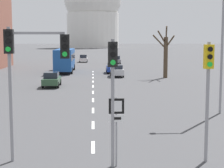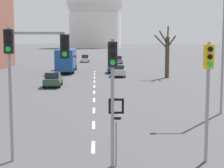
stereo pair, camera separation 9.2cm
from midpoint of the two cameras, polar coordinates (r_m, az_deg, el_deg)
The scene contains 23 objects.
lane_stripe_1 at distance 17.65m, azimuth -2.72°, elevation -9.56°, with size 0.16×2.00×0.01m, color silver.
lane_stripe_2 at distance 22.00m, azimuth -2.69°, elevation -6.25°, with size 0.16×2.00×0.01m, color silver.
lane_stripe_3 at distance 26.41m, azimuth -2.67°, elevation -4.03°, with size 0.16×2.00×0.01m, color silver.
lane_stripe_4 at distance 30.84m, azimuth -2.66°, elevation -2.45°, with size 0.16×2.00×0.01m, color silver.
lane_stripe_5 at distance 35.28m, azimuth -2.65°, elevation -1.27°, with size 0.16×2.00×0.01m, color silver.
lane_stripe_6 at distance 39.74m, azimuth -2.64°, elevation -0.36°, with size 0.16×2.00×0.01m, color silver.
lane_stripe_7 at distance 44.21m, azimuth -2.64°, elevation 0.38°, with size 0.16×2.00×0.01m, color silver.
lane_stripe_8 at distance 48.69m, azimuth -2.63°, elevation 0.97°, with size 0.16×2.00×0.01m, color silver.
lane_stripe_9 at distance 53.17m, azimuth -2.63°, elevation 1.47°, with size 0.16×2.00×0.01m, color silver.
lane_stripe_10 at distance 57.65m, azimuth -2.62°, elevation 1.89°, with size 0.16×2.00×0.01m, color silver.
traffic_signal_centre_tall at distance 14.33m, azimuth 0.26°, elevation 0.82°, with size 0.36×0.34×4.99m.
traffic_signal_near_right at distance 15.42m, azimuth 14.60°, elevation 0.75°, with size 0.36×0.34×4.88m.
traffic_signal_near_left at distance 15.33m, azimuth -12.45°, elevation 3.63°, with size 2.57×0.34×5.48m.
route_sign_post at distance 14.58m, azimuth 0.83°, elevation -5.40°, with size 0.60×0.08×2.76m.
street_lamp_right at distance 25.82m, azimuth 16.16°, elevation 8.10°, with size 1.85×0.36×9.46m.
sedan_near_left at distance 76.49m, azimuth 0.88°, elevation 3.73°, with size 1.89×4.55×1.63m.
sedan_near_right at distance 49.90m, azimuth 1.05°, elevation 2.04°, with size 1.68×3.90×1.59m.
sedan_mid_centre at distance 55.12m, azimuth 0.29°, elevation 2.48°, with size 1.71×3.93×1.55m.
sedan_far_left at distance 81.66m, azimuth -4.08°, elevation 3.91°, with size 1.76×3.81×1.62m.
sedan_far_right at distance 39.84m, azimuth -8.91°, elevation 0.74°, with size 1.74×4.19×1.57m.
city_bus at distance 57.30m, azimuth -6.91°, elevation 3.87°, with size 2.66×10.80×3.48m.
bare_tree_right_near at distance 48.70m, azimuth 8.42°, elevation 4.51°, with size 2.60×1.78×6.63m.
capitol_dome at distance 217.37m, azimuth -2.62°, elevation 11.50°, with size 32.84×32.84×46.39m.
Camera 2 is at (0.12, -8.26, 4.99)m, focal length 60.00 mm.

